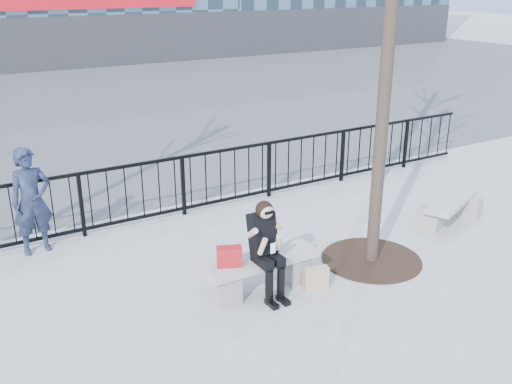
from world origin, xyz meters
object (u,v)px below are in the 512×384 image
bench_second (451,208)px  seated_woman (267,250)px  standing_man (32,201)px  bench_main (261,270)px

bench_second → seated_woman: seated_woman is taller
bench_second → seated_woman: 4.08m
bench_second → standing_man: 6.91m
bench_second → standing_man: size_ratio=0.91×
bench_main → bench_second: 4.05m
bench_second → standing_man: bearing=136.5°
bench_second → standing_man: standing_man is taller
bench_second → seated_woman: (-4.04, -0.45, 0.39)m
standing_man → bench_second: bearing=-27.5°
seated_woman → standing_man: standing_man is taller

